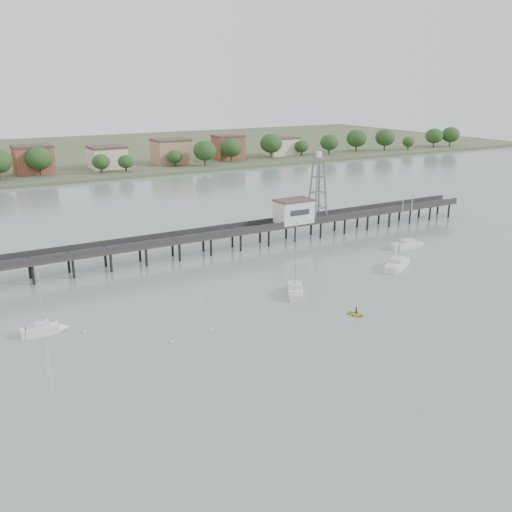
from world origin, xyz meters
The scene contains 12 objects.
ground_plane centered at (0.00, 0.00, 0.00)m, with size 500.00×500.00×0.00m, color slate.
pier centered at (0.00, 60.00, 3.79)m, with size 150.00×5.00×5.50m.
pier_building centered at (25.00, 60.00, 6.67)m, with size 8.40×5.40×5.30m.
lattice_tower centered at (31.50, 60.00, 11.10)m, with size 3.20×3.20×15.50m.
sailboat_d centered at (32.55, 33.62, 0.63)m, with size 9.28×6.63×14.95m.
sailboat_c centered at (6.76, 31.85, 0.64)m, with size 6.30×8.06×13.32m.
sailboat_b centered at (-33.17, 35.48, 0.66)m, with size 6.11×2.03×10.19m.
sailboat_e centered at (43.74, 41.83, 0.64)m, with size 8.03×3.15×12.96m.
yellow_dinghy centered at (9.20, 18.65, 0.00)m, with size 1.89×0.55×2.64m, color yellow.
dinghy_occupant centered at (9.20, 18.65, 0.00)m, with size 0.41×1.13×0.27m, color black.
mooring_buoys centered at (2.62, 31.59, 0.08)m, with size 73.65×23.33×0.39m.
far_shore centered at (0.36, 239.58, 0.95)m, with size 500.00×170.00×10.40m.
Camera 1 is at (-44.72, -43.97, 34.59)m, focal length 40.00 mm.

